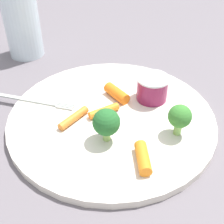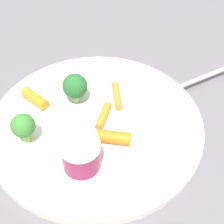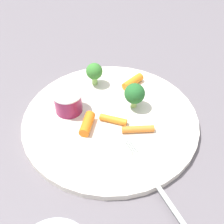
# 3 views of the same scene
# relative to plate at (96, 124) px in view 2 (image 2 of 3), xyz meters

# --- Properties ---
(ground_plane) EXTENTS (2.40, 2.40, 0.00)m
(ground_plane) POSITION_rel_plate_xyz_m (0.00, 0.00, -0.01)
(ground_plane) COLOR #635C62
(plate) EXTENTS (0.31, 0.31, 0.01)m
(plate) POSITION_rel_plate_xyz_m (0.00, 0.00, 0.00)
(plate) COLOR silver
(plate) RESTS_ON ground_plane
(sauce_cup) EXTENTS (0.05, 0.05, 0.04)m
(sauce_cup) POSITION_rel_plate_xyz_m (-0.02, 0.08, 0.03)
(sauce_cup) COLOR maroon
(sauce_cup) RESTS_ON plate
(broccoli_floret_0) EXTENTS (0.04, 0.04, 0.05)m
(broccoli_floret_0) POSITION_rel_plate_xyz_m (0.05, -0.03, 0.04)
(broccoli_floret_0) COLOR #99C564
(broccoli_floret_0) RESTS_ON plate
(broccoli_floret_1) EXTENTS (0.03, 0.03, 0.05)m
(broccoli_floret_1) POSITION_rel_plate_xyz_m (0.07, 0.07, 0.04)
(broccoli_floret_1) COLOR #87BD5F
(broccoli_floret_1) RESTS_ON plate
(carrot_stick_0) EXTENTS (0.02, 0.05, 0.01)m
(carrot_stick_0) POSITION_rel_plate_xyz_m (-0.01, -0.01, 0.01)
(carrot_stick_0) COLOR orange
(carrot_stick_0) RESTS_ON plate
(carrot_stick_1) EXTENTS (0.05, 0.03, 0.02)m
(carrot_stick_1) POSITION_rel_plate_xyz_m (-0.04, 0.03, 0.01)
(carrot_stick_1) COLOR orange
(carrot_stick_1) RESTS_ON plate
(carrot_stick_2) EXTENTS (0.05, 0.03, 0.02)m
(carrot_stick_2) POSITION_rel_plate_xyz_m (0.10, -0.00, 0.01)
(carrot_stick_2) COLOR orange
(carrot_stick_2) RESTS_ON plate
(carrot_stick_3) EXTENTS (0.04, 0.05, 0.01)m
(carrot_stick_3) POSITION_rel_plate_xyz_m (-0.01, -0.06, 0.01)
(carrot_stick_3) COLOR orange
(carrot_stick_3) RESTS_ON plate
(fork) EXTENTS (0.13, 0.16, 0.00)m
(fork) POSITION_rel_plate_xyz_m (-0.10, -0.12, 0.01)
(fork) COLOR #B8BFB7
(fork) RESTS_ON plate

